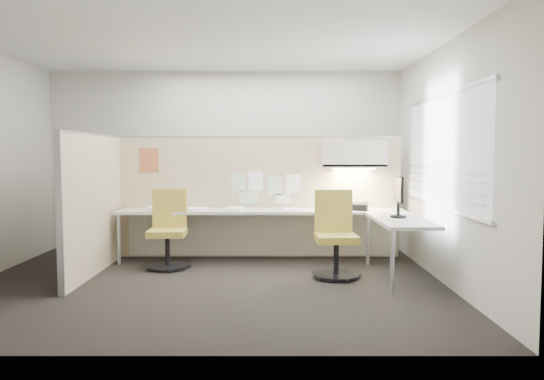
{
  "coord_description": "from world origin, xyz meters",
  "views": [
    {
      "loc": [
        0.74,
        -6.14,
        1.53
      ],
      "look_at": [
        0.74,
        0.8,
        1.04
      ],
      "focal_mm": 35.0,
      "sensor_mm": 36.0,
      "label": 1
    }
  ],
  "objects_px": {
    "chair_right": "(335,237)",
    "phone": "(360,207)",
    "monitor": "(399,194)",
    "desk": "(286,220)",
    "chair_left": "(168,232)"
  },
  "relations": [
    {
      "from": "desk",
      "to": "monitor",
      "type": "relative_size",
      "value": 7.88
    },
    {
      "from": "chair_right",
      "to": "phone",
      "type": "relative_size",
      "value": 4.11
    },
    {
      "from": "chair_right",
      "to": "phone",
      "type": "xyz_separation_m",
      "value": [
        0.44,
        0.86,
        0.29
      ]
    },
    {
      "from": "desk",
      "to": "chair_right",
      "type": "distance_m",
      "value": 1.0
    },
    {
      "from": "desk",
      "to": "chair_left",
      "type": "xyz_separation_m",
      "value": [
        -1.57,
        -0.28,
        -0.12
      ]
    },
    {
      "from": "desk",
      "to": "chair_left",
      "type": "relative_size",
      "value": 3.9
    },
    {
      "from": "chair_right",
      "to": "monitor",
      "type": "xyz_separation_m",
      "value": [
        0.78,
        0.03,
        0.53
      ]
    },
    {
      "from": "chair_left",
      "to": "chair_right",
      "type": "relative_size",
      "value": 0.98
    },
    {
      "from": "monitor",
      "to": "chair_left",
      "type": "bearing_deg",
      "value": 84.11
    },
    {
      "from": "monitor",
      "to": "phone",
      "type": "bearing_deg",
      "value": 25.68
    },
    {
      "from": "desk",
      "to": "phone",
      "type": "relative_size",
      "value": 15.62
    },
    {
      "from": "chair_left",
      "to": "chair_right",
      "type": "xyz_separation_m",
      "value": [
        2.16,
        -0.52,
        0.01
      ]
    },
    {
      "from": "desk",
      "to": "chair_right",
      "type": "bearing_deg",
      "value": -53.71
    },
    {
      "from": "chair_left",
      "to": "phone",
      "type": "relative_size",
      "value": 4.01
    },
    {
      "from": "desk",
      "to": "monitor",
      "type": "bearing_deg",
      "value": -29.42
    }
  ]
}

